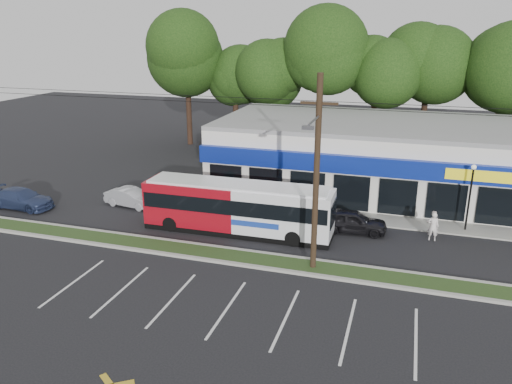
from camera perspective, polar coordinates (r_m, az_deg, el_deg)
The scene contains 15 objects.
ground at distance 26.30m, azimuth -0.43°, elevation -8.79°, with size 120.00×120.00×0.00m, color black.
grass_strip at distance 27.12m, azimuth 0.22°, elevation -7.76°, with size 40.00×1.60×0.12m, color #213917.
curb_south at distance 26.39m, azimuth -0.33°, elevation -8.51°, with size 40.00×0.25×0.14m, color #9E9E93.
curb_north at distance 27.85m, azimuth 0.74°, elevation -7.01°, with size 40.00×0.25×0.14m, color #9E9E93.
sidewalk at distance 33.55m, azimuth 12.53°, elevation -2.98°, with size 32.00×2.20×0.10m, color #9E9E93.
strip_mall at distance 39.35m, azimuth 14.48°, elevation 4.01°, with size 25.00×12.55×5.30m.
utility_pole at distance 24.51m, azimuth 6.53°, elevation 2.65°, with size 50.00×2.77×10.00m.
lamp_post at distance 32.67m, azimuth 23.32°, elevation 0.21°, with size 0.30×0.30×4.25m.
tree_line at distance 48.52m, azimuth 13.98°, elevation 13.58°, with size 46.76×6.76×11.83m.
metrobus at distance 30.25m, azimuth -2.10°, elevation -1.67°, with size 11.63×2.61×3.12m.
car_dark at distance 31.11m, azimuth 11.00°, elevation -3.31°, with size 1.65×4.09×1.39m, color black.
car_silver at distance 36.00m, azimuth -14.07°, elevation -0.62°, with size 1.36×3.90×1.28m, color #B3B5BC.
car_blue at distance 38.27m, azimuth -25.24°, elevation -0.67°, with size 1.91×4.70×1.36m, color navy.
pedestrian_a at distance 31.10m, azimuth 19.58°, elevation -3.73°, with size 0.64×0.42×1.75m, color white.
pedestrian_b at distance 31.97m, azimuth 19.53°, elevation -3.34°, with size 0.74×0.58×1.52m, color silver.
Camera 1 is at (7.19, -22.28, 11.98)m, focal length 35.00 mm.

